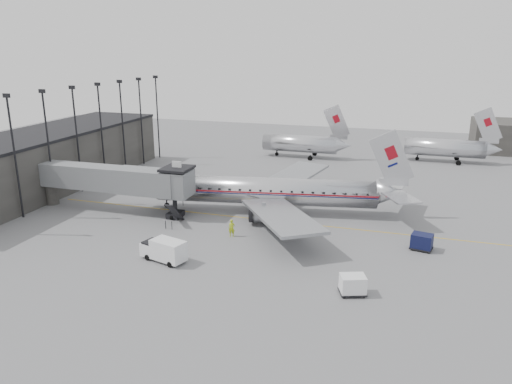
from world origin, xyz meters
TOP-DOWN VIEW (x-y plane):
  - ground at (0.00, 0.00)m, footprint 160.00×160.00m
  - terminal at (-34.00, 10.00)m, footprint 12.00×46.00m
  - apron_line at (3.00, 6.00)m, footprint 60.00×0.15m
  - jet_bridge at (-16.66, 3.67)m, footprint 21.00×6.20m
  - floodlight_masts at (-27.50, 13.00)m, footprint 0.90×42.25m
  - distant_aircraft_near at (-1.79, 42.00)m, footprint 16.39×3.20m
  - distant_aircraft_mid at (24.21, 46.00)m, footprint 16.39×3.20m
  - airliner at (1.43, 9.12)m, footprint 34.85×32.04m
  - service_van at (-4.59, -8.54)m, footprint 5.15×3.10m
  - baggage_cart_navy at (19.93, 1.99)m, footprint 2.51×2.10m
  - baggage_cart_white at (14.18, -10.00)m, footprint 2.67×2.36m
  - ramp_worker at (-0.38, -0.38)m, footprint 0.79×0.59m

SIDE VIEW (x-z plane):
  - ground at x=0.00m, z-range 0.00..0.00m
  - apron_line at x=3.00m, z-range 0.00..0.01m
  - baggage_cart_navy at x=19.93m, z-range 0.06..1.78m
  - baggage_cart_white at x=14.18m, z-range 0.06..1.80m
  - ramp_worker at x=-0.38m, z-range 0.00..1.97m
  - service_van at x=-4.59m, z-range 0.06..2.33m
  - distant_aircraft_near at x=-1.79m, z-range -2.40..7.86m
  - distant_aircraft_mid at x=24.21m, z-range -2.40..7.86m
  - airliner at x=1.43m, z-range -2.76..8.34m
  - terminal at x=-34.00m, z-range 0.00..8.00m
  - jet_bridge at x=-16.66m, z-range 0.63..7.73m
  - floodlight_masts at x=-27.50m, z-range 0.74..15.99m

